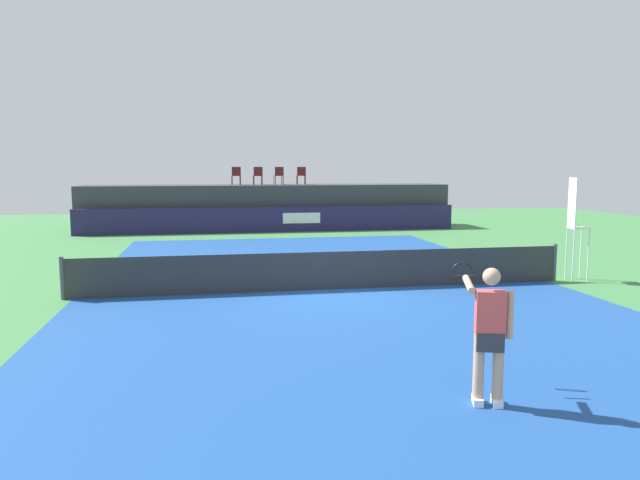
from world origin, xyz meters
name	(u,v)px	position (x,y,z in m)	size (l,w,h in m)	color
ground_plane	(308,269)	(0.00, 3.00, 0.00)	(48.00, 48.00, 0.00)	#3D7A42
court_inner	(327,289)	(0.00, 0.00, 0.00)	(12.00, 22.00, 0.00)	#1C478C
sponsor_wall	(272,220)	(0.01, 13.50, 0.60)	(18.00, 0.22, 1.20)	#231E4C
spectator_platform	(268,207)	(0.00, 15.30, 1.10)	(18.00, 2.80, 2.20)	#38383D
spectator_chair_far_left	(236,175)	(-1.57, 15.34, 2.69)	(0.45, 0.45, 0.89)	#561919
spectator_chair_left	(258,175)	(-0.52, 14.99, 2.69)	(0.45, 0.45, 0.89)	#561919
spectator_chair_center	(279,175)	(0.55, 15.34, 2.69)	(0.47, 0.47, 0.89)	#561919
spectator_chair_right	(301,175)	(1.70, 15.37, 2.69)	(0.46, 0.46, 0.89)	#561919
umpire_chair	(575,222)	(6.75, 0.01, 1.59)	(0.49, 0.49, 2.76)	white
tennis_net	(327,271)	(0.00, 0.00, 0.47)	(12.40, 0.02, 0.95)	#2D2D2D
net_post_near	(62,278)	(-6.20, 0.00, 0.50)	(0.10, 0.10, 1.00)	#4C4C51
net_post_far	(555,262)	(6.20, 0.00, 0.50)	(0.10, 0.10, 1.00)	#4C4C51
tennis_player	(489,331)	(0.61, -7.34, 0.96)	(0.56, 1.24, 1.77)	white
tennis_ball	(388,255)	(3.15, 5.09, 0.04)	(0.07, 0.07, 0.07)	#D8EA33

